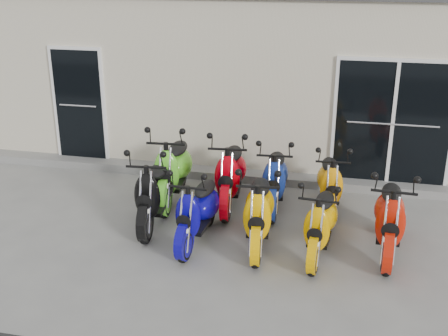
{
  "coord_description": "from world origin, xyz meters",
  "views": [
    {
      "loc": [
        1.81,
        -7.46,
        3.89
      ],
      "look_at": [
        0.0,
        0.6,
        0.75
      ],
      "focal_mm": 45.0,
      "sensor_mm": 36.0,
      "label": 1
    }
  ],
  "objects_px": {
    "scooter_front_orange_a": "(259,203)",
    "scooter_back_green": "(173,161)",
    "scooter_front_red": "(391,209)",
    "scooter_back_yellow": "(330,176)",
    "scooter_back_red": "(231,166)",
    "scooter_front_blue": "(197,203)",
    "scooter_front_black": "(154,183)",
    "scooter_back_blue": "(275,171)",
    "scooter_front_orange_b": "(321,215)"
  },
  "relations": [
    {
      "from": "scooter_front_orange_a",
      "to": "scooter_back_green",
      "type": "xyz_separation_m",
      "value": [
        -1.64,
        1.22,
        0.05
      ]
    },
    {
      "from": "scooter_front_red",
      "to": "scooter_back_yellow",
      "type": "xyz_separation_m",
      "value": [
        -0.86,
        1.18,
        -0.06
      ]
    },
    {
      "from": "scooter_front_orange_a",
      "to": "scooter_back_red",
      "type": "distance_m",
      "value": 1.42
    },
    {
      "from": "scooter_front_blue",
      "to": "scooter_front_orange_a",
      "type": "distance_m",
      "value": 0.87
    },
    {
      "from": "scooter_back_red",
      "to": "scooter_back_yellow",
      "type": "xyz_separation_m",
      "value": [
        1.6,
        0.12,
        -0.09
      ]
    },
    {
      "from": "scooter_front_black",
      "to": "scooter_back_red",
      "type": "bearing_deg",
      "value": 37.3
    },
    {
      "from": "scooter_front_orange_a",
      "to": "scooter_back_yellow",
      "type": "height_order",
      "value": "scooter_front_orange_a"
    },
    {
      "from": "scooter_front_orange_a",
      "to": "scooter_back_yellow",
      "type": "xyz_separation_m",
      "value": [
        0.93,
        1.37,
        -0.05
      ]
    },
    {
      "from": "scooter_front_black",
      "to": "scooter_back_red",
      "type": "xyz_separation_m",
      "value": [
        0.98,
        0.93,
        0.02
      ]
    },
    {
      "from": "scooter_front_black",
      "to": "scooter_back_red",
      "type": "height_order",
      "value": "scooter_back_red"
    },
    {
      "from": "scooter_front_black",
      "to": "scooter_front_blue",
      "type": "distance_m",
      "value": 0.9
    },
    {
      "from": "scooter_front_black",
      "to": "scooter_front_red",
      "type": "distance_m",
      "value": 3.44
    },
    {
      "from": "scooter_back_blue",
      "to": "scooter_front_red",
      "type": "bearing_deg",
      "value": -37.97
    },
    {
      "from": "scooter_front_blue",
      "to": "scooter_back_red",
      "type": "xyz_separation_m",
      "value": [
        0.19,
        1.35,
        0.07
      ]
    },
    {
      "from": "scooter_back_red",
      "to": "scooter_front_orange_b",
      "type": "bearing_deg",
      "value": -46.45
    },
    {
      "from": "scooter_front_black",
      "to": "scooter_front_orange_a",
      "type": "relative_size",
      "value": 1.02
    },
    {
      "from": "scooter_front_black",
      "to": "scooter_front_blue",
      "type": "bearing_deg",
      "value": -34.56
    },
    {
      "from": "scooter_front_orange_a",
      "to": "scooter_back_green",
      "type": "relative_size",
      "value": 0.92
    },
    {
      "from": "scooter_front_orange_a",
      "to": "scooter_back_yellow",
      "type": "bearing_deg",
      "value": 49.52
    },
    {
      "from": "scooter_front_blue",
      "to": "scooter_front_red",
      "type": "xyz_separation_m",
      "value": [
        2.65,
        0.29,
        0.05
      ]
    },
    {
      "from": "scooter_front_blue",
      "to": "scooter_back_red",
      "type": "bearing_deg",
      "value": 85.05
    },
    {
      "from": "scooter_front_blue",
      "to": "scooter_back_blue",
      "type": "bearing_deg",
      "value": 60.55
    },
    {
      "from": "scooter_front_blue",
      "to": "scooter_back_yellow",
      "type": "bearing_deg",
      "value": 42.52
    },
    {
      "from": "scooter_front_blue",
      "to": "scooter_front_red",
      "type": "height_order",
      "value": "scooter_front_red"
    },
    {
      "from": "scooter_front_black",
      "to": "scooter_back_yellow",
      "type": "relative_size",
      "value": 1.11
    },
    {
      "from": "scooter_back_red",
      "to": "scooter_back_green",
      "type": "bearing_deg",
      "value": 176.1
    },
    {
      "from": "scooter_front_red",
      "to": "scooter_back_yellow",
      "type": "relative_size",
      "value": 1.1
    },
    {
      "from": "scooter_front_blue",
      "to": "scooter_front_red",
      "type": "relative_size",
      "value": 0.93
    },
    {
      "from": "scooter_front_red",
      "to": "scooter_back_blue",
      "type": "relative_size",
      "value": 1.04
    },
    {
      "from": "scooter_front_orange_b",
      "to": "scooter_back_blue",
      "type": "distance_m",
      "value": 1.63
    },
    {
      "from": "scooter_front_red",
      "to": "scooter_back_red",
      "type": "height_order",
      "value": "scooter_back_red"
    },
    {
      "from": "scooter_front_orange_a",
      "to": "scooter_back_red",
      "type": "relative_size",
      "value": 0.95
    },
    {
      "from": "scooter_front_red",
      "to": "scooter_back_blue",
      "type": "bearing_deg",
      "value": 149.88
    },
    {
      "from": "scooter_front_red",
      "to": "scooter_back_yellow",
      "type": "distance_m",
      "value": 1.46
    },
    {
      "from": "scooter_front_orange_a",
      "to": "scooter_back_yellow",
      "type": "relative_size",
      "value": 1.08
    },
    {
      "from": "scooter_front_orange_a",
      "to": "scooter_front_orange_b",
      "type": "bearing_deg",
      "value": -12.21
    },
    {
      "from": "scooter_front_blue",
      "to": "scooter_front_orange_a",
      "type": "bearing_deg",
      "value": 10.03
    },
    {
      "from": "scooter_front_orange_a",
      "to": "scooter_front_red",
      "type": "relative_size",
      "value": 0.99
    },
    {
      "from": "scooter_front_red",
      "to": "scooter_front_black",
      "type": "bearing_deg",
      "value": -179.15
    },
    {
      "from": "scooter_front_orange_b",
      "to": "scooter_back_red",
      "type": "bearing_deg",
      "value": 143.57
    },
    {
      "from": "scooter_back_yellow",
      "to": "scooter_front_orange_a",
      "type": "bearing_deg",
      "value": -129.19
    },
    {
      "from": "scooter_front_black",
      "to": "scooter_back_red",
      "type": "distance_m",
      "value": 1.35
    },
    {
      "from": "scooter_back_green",
      "to": "scooter_back_red",
      "type": "height_order",
      "value": "scooter_back_green"
    },
    {
      "from": "scooter_front_orange_b",
      "to": "scooter_back_blue",
      "type": "height_order",
      "value": "scooter_back_blue"
    },
    {
      "from": "scooter_back_green",
      "to": "scooter_front_orange_b",
      "type": "bearing_deg",
      "value": -32.6
    },
    {
      "from": "scooter_front_black",
      "to": "scooter_front_red",
      "type": "xyz_separation_m",
      "value": [
        3.44,
        -0.14,
        -0.01
      ]
    },
    {
      "from": "scooter_front_black",
      "to": "scooter_front_red",
      "type": "height_order",
      "value": "scooter_front_black"
    },
    {
      "from": "scooter_front_blue",
      "to": "scooter_front_orange_b",
      "type": "height_order",
      "value": "scooter_front_blue"
    },
    {
      "from": "scooter_front_black",
      "to": "scooter_back_yellow",
      "type": "distance_m",
      "value": 2.78
    },
    {
      "from": "scooter_front_black",
      "to": "scooter_front_orange_b",
      "type": "xyz_separation_m",
      "value": [
        2.52,
        -0.41,
        -0.07
      ]
    }
  ]
}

